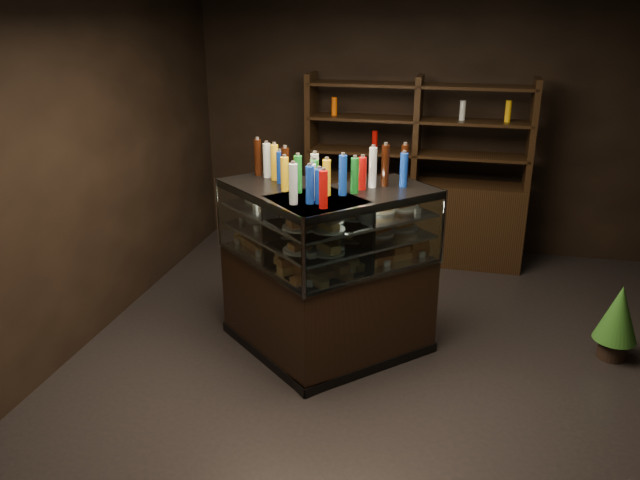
% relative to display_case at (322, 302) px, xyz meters
% --- Properties ---
extents(ground, '(5.00, 5.00, 0.00)m').
position_rel_display_case_xyz_m(ground, '(0.54, 0.16, -0.46)').
color(ground, black).
rests_on(ground, ground).
extents(room_shell, '(5.02, 5.02, 3.01)m').
position_rel_display_case_xyz_m(room_shell, '(0.54, 0.16, 1.48)').
color(room_shell, black).
rests_on(room_shell, ground).
extents(display_case, '(1.83, 1.33, 1.38)m').
position_rel_display_case_xyz_m(display_case, '(0.00, 0.00, 0.00)').
color(display_case, black).
rests_on(display_case, ground).
extents(food_display, '(1.47, 0.92, 0.43)m').
position_rel_display_case_xyz_m(food_display, '(0.00, -0.00, 0.58)').
color(food_display, '#BD7044').
rests_on(food_display, display_case).
extents(bottles_top, '(1.29, 0.78, 0.30)m').
position_rel_display_case_xyz_m(bottles_top, '(-0.00, 0.00, 1.05)').
color(bottles_top, '#D8590A').
rests_on(bottles_top, display_case).
extents(potted_conifer, '(0.33, 0.33, 0.71)m').
position_rel_display_case_xyz_m(potted_conifer, '(2.29, 0.43, -0.06)').
color(potted_conifer, black).
rests_on(potted_conifer, ground).
extents(back_shelving, '(2.35, 0.48, 2.00)m').
position_rel_display_case_xyz_m(back_shelving, '(0.54, 2.21, 0.14)').
color(back_shelving, black).
rests_on(back_shelving, ground).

